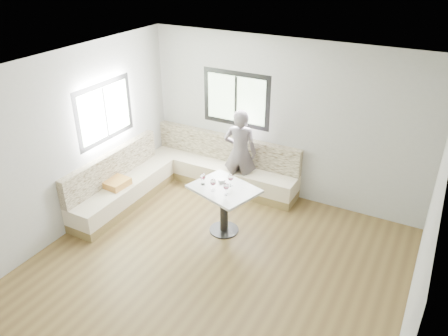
{
  "coord_description": "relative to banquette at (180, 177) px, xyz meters",
  "views": [
    {
      "loc": [
        2.39,
        -4.09,
        4.14
      ],
      "look_at": [
        -0.37,
        1.06,
        1.07
      ],
      "focal_mm": 35.0,
      "sensor_mm": 36.0,
      "label": 1
    }
  ],
  "objects": [
    {
      "name": "room",
      "position": [
        1.51,
        -1.55,
        1.08
      ],
      "size": [
        5.01,
        5.01,
        2.81
      ],
      "color": "brown",
      "rests_on": "ground"
    },
    {
      "name": "banquette",
      "position": [
        0.0,
        0.0,
        0.0
      ],
      "size": [
        2.9,
        2.8,
        0.95
      ],
      "color": "olive",
      "rests_on": "ground"
    },
    {
      "name": "table",
      "position": [
        1.27,
        -0.67,
        0.26
      ],
      "size": [
        1.14,
        1.0,
        0.79
      ],
      "rotation": [
        0.0,
        0.0,
        -0.3
      ],
      "color": "black",
      "rests_on": "ground"
    },
    {
      "name": "person",
      "position": [
        0.95,
        0.52,
        0.48
      ],
      "size": [
        0.66,
        0.52,
        1.61
      ],
      "primitive_type": "imported",
      "rotation": [
        0.0,
        0.0,
        3.39
      ],
      "color": "#5E555B",
      "rests_on": "ground"
    },
    {
      "name": "olive_ramekin",
      "position": [
        1.15,
        -0.52,
        0.48
      ],
      "size": [
        0.11,
        0.11,
        0.04
      ],
      "color": "white",
      "rests_on": "table"
    },
    {
      "name": "wine_glass_a",
      "position": [
        0.94,
        -0.73,
        0.59
      ],
      "size": [
        0.09,
        0.09,
        0.19
      ],
      "color": "white",
      "rests_on": "table"
    },
    {
      "name": "wine_glass_b",
      "position": [
        1.16,
        -0.81,
        0.59
      ],
      "size": [
        0.09,
        0.09,
        0.19
      ],
      "color": "white",
      "rests_on": "table"
    },
    {
      "name": "wine_glass_c",
      "position": [
        1.39,
        -0.83,
        0.59
      ],
      "size": [
        0.09,
        0.09,
        0.19
      ],
      "color": "white",
      "rests_on": "table"
    },
    {
      "name": "wine_glass_d",
      "position": [
        1.33,
        -0.56,
        0.59
      ],
      "size": [
        0.09,
        0.09,
        0.19
      ],
      "color": "white",
      "rests_on": "table"
    }
  ]
}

